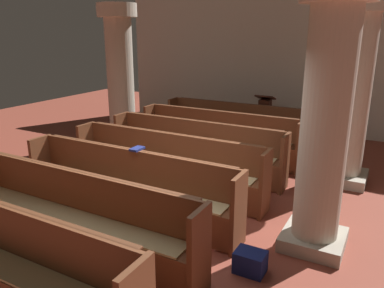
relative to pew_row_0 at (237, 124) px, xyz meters
name	(u,v)px	position (x,y,z in m)	size (l,w,h in m)	color
ground_plane	(173,220)	(0.62, -3.93, -0.54)	(19.20, 19.20, 0.00)	brown
back_wall	(291,47)	(0.62, 2.15, 1.71)	(10.00, 0.16, 4.50)	silver
pew_row_0	(237,124)	(0.00, 0.00, 0.00)	(3.55, 0.47, 1.01)	brown
pew_row_1	(218,134)	(0.00, -1.04, 0.00)	(3.55, 0.46, 1.01)	brown
pew_row_2	(195,147)	(0.00, -2.09, 0.00)	(3.55, 0.46, 1.01)	brown
pew_row_3	(166,163)	(0.00, -3.13, 0.00)	(3.55, 0.46, 1.01)	brown
pew_row_4	(127,184)	(0.00, -4.18, 0.00)	(3.55, 0.46, 1.01)	brown
pew_row_5	(74,213)	(0.00, -5.22, 0.00)	(3.55, 0.47, 1.01)	brown
pillar_aisle_side	(352,89)	(2.58, -1.14, 1.17)	(0.90, 0.90, 3.26)	#B6AD9A
pillar_far_side	(120,74)	(-2.53, -1.12, 1.17)	(0.90, 0.90, 3.26)	#B6AD9A
pillar_aisle_rear	(326,117)	(2.58, -3.66, 1.17)	(0.82, 0.82, 3.26)	#B6AD9A
lectern	(264,118)	(0.27, 1.27, -0.08)	(0.48, 0.45, 1.08)	#411E13
hymn_book	(137,149)	(0.06, -3.99, 0.49)	(0.14, 0.22, 0.03)	navy
kneeler_box_navy	(250,262)	(2.05, -4.58, -0.41)	(0.35, 0.26, 0.26)	navy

